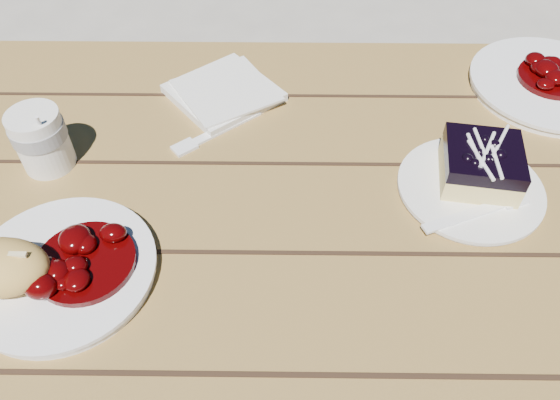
{
  "coord_description": "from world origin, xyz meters",
  "views": [
    {
      "loc": [
        0.05,
        -0.49,
        1.31
      ],
      "look_at": [
        0.04,
        -0.04,
        0.81
      ],
      "focal_mm": 35.0,
      "sensor_mm": 36.0,
      "label": 1
    }
  ],
  "objects_px": {
    "picnic_table": "(253,272)",
    "dessert_plate": "(470,189)",
    "coffee_cup": "(41,140)",
    "second_plate": "(549,85)",
    "main_plate": "(63,272)",
    "blueberry_cake": "(481,164)"
  },
  "relations": [
    {
      "from": "picnic_table",
      "to": "dessert_plate",
      "type": "height_order",
      "value": "dessert_plate"
    },
    {
      "from": "coffee_cup",
      "to": "second_plate",
      "type": "height_order",
      "value": "coffee_cup"
    },
    {
      "from": "picnic_table",
      "to": "main_plate",
      "type": "height_order",
      "value": "main_plate"
    },
    {
      "from": "coffee_cup",
      "to": "second_plate",
      "type": "distance_m",
      "value": 0.8
    },
    {
      "from": "main_plate",
      "to": "dessert_plate",
      "type": "xyz_separation_m",
      "value": [
        0.52,
        0.15,
        -0.0
      ]
    },
    {
      "from": "second_plate",
      "to": "main_plate",
      "type": "bearing_deg",
      "value": -151.6
    },
    {
      "from": "picnic_table",
      "to": "coffee_cup",
      "type": "distance_m",
      "value": 0.37
    },
    {
      "from": "main_plate",
      "to": "blueberry_cake",
      "type": "xyz_separation_m",
      "value": [
        0.53,
        0.16,
        0.03
      ]
    },
    {
      "from": "dessert_plate",
      "to": "main_plate",
      "type": "bearing_deg",
      "value": -164.45
    },
    {
      "from": "main_plate",
      "to": "dessert_plate",
      "type": "distance_m",
      "value": 0.54
    },
    {
      "from": "dessert_plate",
      "to": "coffee_cup",
      "type": "relative_size",
      "value": 2.14
    },
    {
      "from": "blueberry_cake",
      "to": "coffee_cup",
      "type": "xyz_separation_m",
      "value": [
        -0.61,
        0.03,
        0.01
      ]
    },
    {
      "from": "picnic_table",
      "to": "coffee_cup",
      "type": "height_order",
      "value": "coffee_cup"
    },
    {
      "from": "main_plate",
      "to": "blueberry_cake",
      "type": "relative_size",
      "value": 1.92
    },
    {
      "from": "coffee_cup",
      "to": "dessert_plate",
      "type": "bearing_deg",
      "value": -4.72
    },
    {
      "from": "dessert_plate",
      "to": "blueberry_cake",
      "type": "bearing_deg",
      "value": 56.31
    },
    {
      "from": "picnic_table",
      "to": "second_plate",
      "type": "xyz_separation_m",
      "value": [
        0.49,
        0.27,
        0.17
      ]
    },
    {
      "from": "picnic_table",
      "to": "blueberry_cake",
      "type": "distance_m",
      "value": 0.37
    },
    {
      "from": "main_plate",
      "to": "coffee_cup",
      "type": "bearing_deg",
      "value": 110.44
    },
    {
      "from": "dessert_plate",
      "to": "blueberry_cake",
      "type": "height_order",
      "value": "blueberry_cake"
    },
    {
      "from": "dessert_plate",
      "to": "picnic_table",
      "type": "bearing_deg",
      "value": -174.6
    },
    {
      "from": "main_plate",
      "to": "dessert_plate",
      "type": "bearing_deg",
      "value": 15.55
    }
  ]
}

